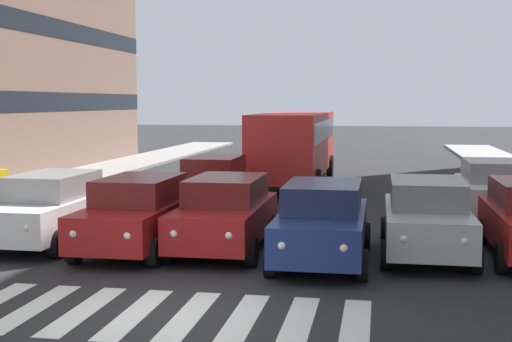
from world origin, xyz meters
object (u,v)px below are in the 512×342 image
(car_4, at_px, (138,213))
(car_row2_1, at_px, (213,183))
(car_1, at_px, (427,217))
(car_5, at_px, (50,208))
(car_3, at_px, (225,213))
(car_2, at_px, (323,222))
(bus_behind_traffic, at_px, (295,140))
(car_row2_0, at_px, (493,189))

(car_4, height_order, car_row2_1, same)
(car_1, bearing_deg, car_row2_1, -41.74)
(car_5, height_order, car_row2_1, same)
(car_1, xyz_separation_m, car_row2_1, (6.30, -5.62, 0.00))
(car_3, height_order, car_4, same)
(car_3, bearing_deg, car_1, -177.12)
(car_2, bearing_deg, car_5, -6.89)
(car_5, bearing_deg, bus_behind_traffic, -108.08)
(bus_behind_traffic, bearing_deg, car_3, 90.00)
(car_4, bearing_deg, bus_behind_traffic, -98.20)
(bus_behind_traffic, bearing_deg, car_2, 99.28)
(car_1, xyz_separation_m, car_3, (4.59, 0.23, 0.00))
(car_3, relative_size, car_row2_0, 1.00)
(car_2, bearing_deg, car_1, -155.78)
(car_4, relative_size, bus_behind_traffic, 0.42)
(car_2, xyz_separation_m, car_3, (2.33, -0.78, 0.00))
(car_2, distance_m, car_3, 2.46)
(car_1, relative_size, car_5, 1.00)
(car_row2_0, distance_m, car_row2_1, 8.59)
(car_row2_0, bearing_deg, car_4, 35.14)
(car_1, height_order, car_3, same)
(car_1, distance_m, car_2, 2.47)
(car_4, bearing_deg, car_row2_0, -144.86)
(car_2, xyz_separation_m, car_5, (6.73, -0.81, 0.00))
(car_2, height_order, car_5, same)
(car_row2_1, bearing_deg, bus_behind_traffic, -102.58)
(car_2, bearing_deg, car_row2_1, -58.65)
(car_5, relative_size, bus_behind_traffic, 0.42)
(car_1, distance_m, bus_behind_traffic, 14.07)
(car_1, bearing_deg, car_row2_0, -112.11)
(car_1, bearing_deg, car_4, 5.35)
(car_3, xyz_separation_m, car_row2_0, (-6.88, -5.86, 0.00))
(car_2, relative_size, car_3, 1.00)
(car_row2_1, bearing_deg, car_2, 121.35)
(car_4, bearing_deg, car_5, -9.82)
(car_3, distance_m, car_5, 4.40)
(car_row2_0, bearing_deg, car_1, 67.89)
(car_4, relative_size, car_5, 1.00)
(car_2, distance_m, car_row2_0, 8.05)
(car_3, distance_m, bus_behind_traffic, 13.53)
(car_2, distance_m, car_5, 6.78)
(car_4, bearing_deg, car_2, 174.75)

